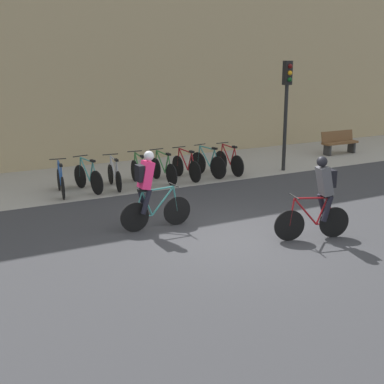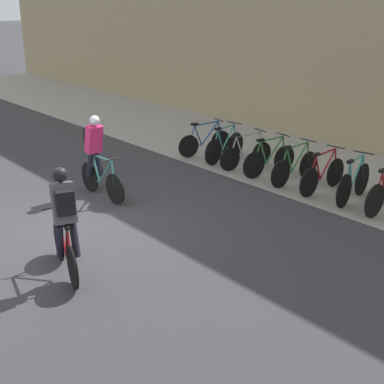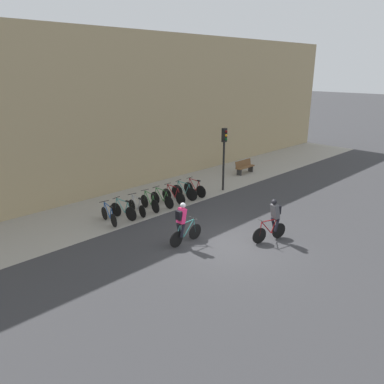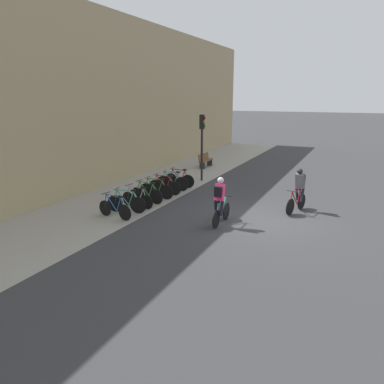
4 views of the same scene
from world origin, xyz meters
name	(u,v)px [view 2 (image 2 of 4)]	position (x,y,z in m)	size (l,w,h in m)	color
ground	(69,232)	(0.00, 0.00, 0.00)	(200.00, 200.00, 0.00)	#333335
kerb_strip	(302,163)	(0.00, 6.75, 0.00)	(44.00, 4.50, 0.01)	gray
cyclist_pink	(96,154)	(-1.36, 1.46, 0.95)	(1.70, 0.46, 1.77)	black
cyclist_grey	(64,221)	(1.54, -0.81, 0.95)	(1.62, 0.61, 1.77)	black
parked_bike_0	(205,141)	(-2.28, 5.38, 0.38)	(0.46, 1.64, 0.94)	black
parked_bike_1	(225,146)	(-1.49, 5.38, 0.40)	(0.47, 1.64, 0.97)	black
parked_bike_2	(246,153)	(-0.70, 5.38, 0.38)	(0.46, 1.62, 0.94)	black
parked_bike_3	(269,159)	(0.08, 5.38, 0.40)	(0.46, 1.64, 0.96)	black
parked_bike_4	(295,167)	(0.87, 5.38, 0.40)	(0.46, 1.70, 0.96)	black
parked_bike_5	(323,175)	(1.66, 5.38, 0.40)	(0.46, 1.68, 0.96)	black
parked_bike_6	(354,183)	(2.44, 5.38, 0.41)	(0.48, 1.65, 0.99)	black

